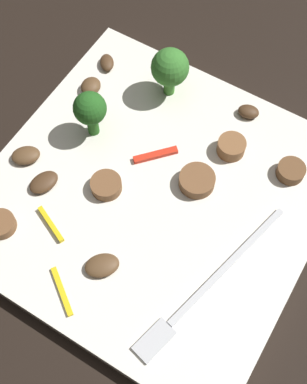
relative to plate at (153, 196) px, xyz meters
name	(u,v)px	position (x,y,z in m)	size (l,w,h in m)	color
ground_plane	(153,200)	(0.00, 0.00, -0.01)	(1.40, 1.40, 0.00)	black
plate	(153,196)	(0.00, 0.00, 0.00)	(0.30, 0.30, 0.02)	white
fork	(203,290)	(0.06, 0.08, 0.01)	(0.18, 0.05, 0.00)	silver
broccoli_floret_0	(170,68)	(-0.11, -0.05, 0.04)	(0.04, 0.04, 0.06)	#408630
broccoli_floret_1	(90,110)	(-0.03, -0.09, 0.04)	(0.03, 0.03, 0.05)	#296420
sausage_slice_0	(106,185)	(0.02, -0.04, 0.01)	(0.03, 0.03, 0.01)	brown
sausage_slice_1	(231,147)	(-0.08, 0.04, 0.02)	(0.03, 0.03, 0.01)	brown
sausage_slice_2	(1,224)	(0.10, -0.10, 0.01)	(0.03, 0.03, 0.01)	brown
sausage_slice_3	(291,171)	(-0.08, 0.10, 0.01)	(0.03, 0.03, 0.01)	brown
sausage_slice_4	(197,181)	(-0.03, 0.03, 0.01)	(0.03, 0.03, 0.01)	brown
mushroom_0	(44,182)	(0.05, -0.09, 0.01)	(0.03, 0.02, 0.01)	#4C331E
mushroom_1	(26,155)	(0.03, -0.12, 0.01)	(0.03, 0.02, 0.01)	brown
mushroom_2	(103,266)	(0.08, 0.00, 0.01)	(0.03, 0.02, 0.01)	brown
mushroom_3	(91,86)	(-0.07, -0.12, 0.01)	(0.02, 0.02, 0.01)	brown
mushroom_4	(248,112)	(-0.12, 0.04, 0.01)	(0.02, 0.02, 0.01)	#4C331E
mushroom_5	(107,63)	(-0.10, -0.12, 0.01)	(0.02, 0.01, 0.01)	#4C331E
pepper_strip_0	(51,224)	(0.08, -0.06, 0.01)	(0.04, 0.00, 0.00)	yellow
pepper_strip_1	(62,291)	(0.12, -0.02, 0.01)	(0.04, 0.00, 0.00)	yellow
pepper_strip_2	(156,155)	(-0.03, -0.02, 0.01)	(0.04, 0.01, 0.00)	red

